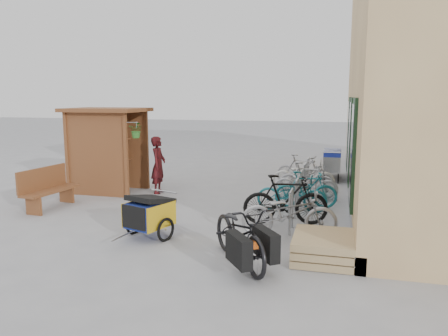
% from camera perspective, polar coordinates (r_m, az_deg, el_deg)
% --- Properties ---
extents(ground, '(80.00, 80.00, 0.00)m').
position_cam_1_polar(ground, '(9.60, -5.22, -7.19)').
color(ground, '#9B9C9E').
extents(kiosk, '(2.49, 1.65, 2.40)m').
position_cam_1_polar(kiosk, '(12.90, -15.33, 3.79)').
color(kiosk, brown).
rests_on(kiosk, ground).
extents(bike_rack, '(0.05, 5.35, 0.86)m').
position_cam_1_polar(bike_rack, '(11.30, 10.05, -2.08)').
color(bike_rack, '#A5A8AD').
rests_on(bike_rack, ground).
extents(pallet_stack, '(1.00, 1.20, 0.40)m').
position_cam_1_polar(pallet_stack, '(7.67, 12.84, -10.05)').
color(pallet_stack, tan).
rests_on(pallet_stack, ground).
extents(bench, '(0.64, 1.64, 1.01)m').
position_cam_1_polar(bench, '(11.54, -22.06, -2.39)').
color(bench, brown).
rests_on(bench, ground).
extents(shopping_carts, '(0.57, 1.91, 1.02)m').
position_cam_1_polar(shopping_carts, '(15.01, 13.95, 0.89)').
color(shopping_carts, silver).
rests_on(shopping_carts, ground).
extents(child_trailer, '(0.99, 1.53, 0.88)m').
position_cam_1_polar(child_trailer, '(8.64, -9.76, -5.79)').
color(child_trailer, navy).
rests_on(child_trailer, ground).
extents(cargo_bike, '(1.71, 2.00, 1.03)m').
position_cam_1_polar(cargo_bike, '(7.18, 2.18, -8.63)').
color(cargo_bike, black).
rests_on(cargo_bike, ground).
extents(person_kiosk, '(0.43, 0.62, 1.62)m').
position_cam_1_polar(person_kiosk, '(12.48, -8.57, 0.39)').
color(person_kiosk, maroon).
rests_on(person_kiosk, ground).
extents(bike_0, '(1.94, 0.92, 0.98)m').
position_cam_1_polar(bike_0, '(8.61, 8.50, -5.82)').
color(bike_0, '#98989C').
rests_on(bike_0, ground).
extents(bike_1, '(1.88, 0.86, 1.09)m').
position_cam_1_polar(bike_1, '(9.43, 8.04, -4.12)').
color(bike_1, black).
rests_on(bike_1, ground).
extents(bike_2, '(1.67, 0.58, 0.88)m').
position_cam_1_polar(bike_2, '(10.52, 8.86, -3.32)').
color(bike_2, '#1C6772').
rests_on(bike_2, ground).
extents(bike_3, '(1.57, 0.65, 0.92)m').
position_cam_1_polar(bike_3, '(10.91, 10.67, -2.81)').
color(bike_3, '#1C6772').
rests_on(bike_3, ground).
extents(bike_4, '(1.69, 0.60, 0.89)m').
position_cam_1_polar(bike_4, '(11.78, 10.66, -1.99)').
color(bike_4, '#98989C').
rests_on(bike_4, ground).
extents(bike_5, '(1.66, 0.73, 0.97)m').
position_cam_1_polar(bike_5, '(12.09, 10.81, -1.52)').
color(bike_5, '#98989C').
rests_on(bike_5, ground).
extents(bike_6, '(1.80, 0.68, 0.93)m').
position_cam_1_polar(bike_6, '(12.80, 10.34, -0.97)').
color(bike_6, silver).
rests_on(bike_6, ground).
extents(bike_7, '(1.72, 0.91, 0.99)m').
position_cam_1_polar(bike_7, '(13.46, 10.14, -0.34)').
color(bike_7, '#98989C').
rests_on(bike_7, ground).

